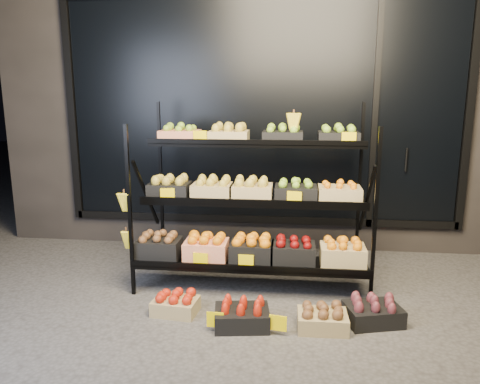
# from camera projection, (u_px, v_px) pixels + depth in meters

# --- Properties ---
(ground) EXTENTS (24.00, 24.00, 0.00)m
(ground) POSITION_uv_depth(u_px,v_px,m) (246.00, 309.00, 3.87)
(ground) COLOR #514F4C
(ground) RESTS_ON ground
(building) EXTENTS (6.00, 2.08, 3.50)m
(building) POSITION_uv_depth(u_px,v_px,m) (267.00, 92.00, 6.01)
(building) COLOR #2D2826
(building) RESTS_ON ground
(display_rack) EXTENTS (2.18, 1.02, 1.68)m
(display_rack) POSITION_uv_depth(u_px,v_px,m) (251.00, 200.00, 4.29)
(display_rack) COLOR black
(display_rack) RESTS_ON ground
(tag_floor_a) EXTENTS (0.13, 0.01, 0.12)m
(tag_floor_a) POSITION_uv_depth(u_px,v_px,m) (215.00, 325.00, 3.49)
(tag_floor_a) COLOR #E6C700
(tag_floor_a) RESTS_ON ground
(tag_floor_b) EXTENTS (0.13, 0.01, 0.12)m
(tag_floor_b) POSITION_uv_depth(u_px,v_px,m) (278.00, 328.00, 3.44)
(tag_floor_b) COLOR #E6C700
(tag_floor_b) RESTS_ON ground
(floor_crate_left) EXTENTS (0.38, 0.30, 0.19)m
(floor_crate_left) POSITION_uv_depth(u_px,v_px,m) (176.00, 303.00, 3.78)
(floor_crate_left) COLOR tan
(floor_crate_left) RESTS_ON ground
(floor_crate_midleft) EXTENTS (0.45, 0.36, 0.21)m
(floor_crate_midleft) POSITION_uv_depth(u_px,v_px,m) (242.00, 315.00, 3.57)
(floor_crate_midleft) COLOR black
(floor_crate_midleft) RESTS_ON ground
(floor_crate_midright) EXTENTS (0.38, 0.28, 0.19)m
(floor_crate_midright) POSITION_uv_depth(u_px,v_px,m) (323.00, 318.00, 3.53)
(floor_crate_midright) COLOR tan
(floor_crate_midright) RESTS_ON ground
(floor_crate_right) EXTENTS (0.47, 0.40, 0.21)m
(floor_crate_right) POSITION_uv_depth(u_px,v_px,m) (373.00, 311.00, 3.62)
(floor_crate_right) COLOR black
(floor_crate_right) RESTS_ON ground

